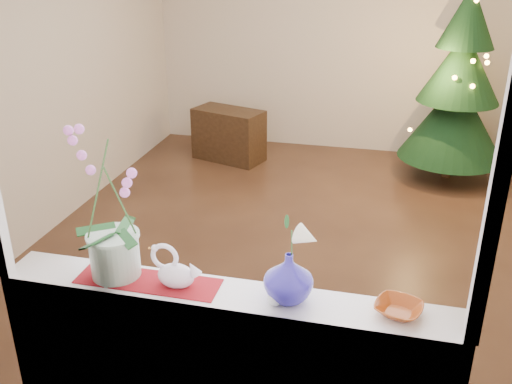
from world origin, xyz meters
TOP-DOWN VIEW (x-y plane):
  - ground at (0.00, 0.00)m, footprint 5.00×5.00m
  - wall_back at (0.00, 2.50)m, footprint 4.50×0.10m
  - wall_front at (0.00, -2.50)m, footprint 4.50×0.10m
  - wall_left at (-2.25, 0.00)m, footprint 0.10×5.00m
  - windowsill at (0.00, -2.37)m, footprint 2.20×0.26m
  - window_frame at (0.00, -2.47)m, footprint 2.22×0.06m
  - runner at (-0.38, -2.37)m, footprint 0.70×0.20m
  - orchid_pot at (-0.55, -2.35)m, footprint 0.28×0.28m
  - swan at (-0.23, -2.37)m, footprint 0.27×0.17m
  - blue_vase at (0.30, -2.36)m, footprint 0.32×0.32m
  - lily at (0.30, -2.36)m, footprint 0.15×0.09m
  - paperweight at (0.25, -2.41)m, footprint 0.09×0.09m
  - amber_dish at (0.79, -2.35)m, footprint 0.22×0.22m
  - xmas_tree at (1.35, 1.77)m, footprint 1.47×1.47m
  - side_table at (-1.18, 1.74)m, footprint 0.91×0.64m

SIDE VIEW (x-z plane):
  - ground at x=0.00m, z-range 0.00..0.00m
  - side_table at x=-1.18m, z-range 0.00..0.61m
  - windowsill at x=0.00m, z-range 0.88..0.92m
  - runner at x=-0.38m, z-range 0.92..0.93m
  - amber_dish at x=0.79m, z-range 0.92..0.96m
  - paperweight at x=0.25m, z-range 0.92..0.99m
  - swan at x=-0.23m, z-range 0.92..1.13m
  - xmas_tree at x=1.35m, z-range 0.00..2.05m
  - blue_vase at x=0.30m, z-range 0.92..1.19m
  - lily at x=0.30m, z-range 1.19..1.39m
  - orchid_pot at x=-0.55m, z-range 0.92..1.67m
  - wall_back at x=0.00m, z-range 0.00..2.70m
  - wall_front at x=0.00m, z-range 0.00..2.70m
  - wall_left at x=-2.25m, z-range 0.00..2.70m
  - window_frame at x=0.00m, z-range 0.90..2.50m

